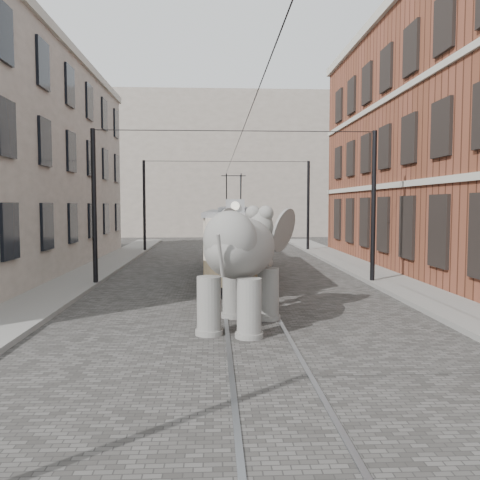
{
  "coord_description": "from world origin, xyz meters",
  "views": [
    {
      "loc": [
        -1.03,
        -13.81,
        3.15
      ],
      "look_at": [
        -0.28,
        1.18,
        2.1
      ],
      "focal_mm": 38.39,
      "sensor_mm": 36.0,
      "label": 1
    }
  ],
  "objects": [
    {
      "name": "distant_block",
      "position": [
        0.0,
        40.0,
        7.0
      ],
      "size": [
        28.0,
        10.0,
        14.0
      ],
      "primitive_type": "cube",
      "color": "gray",
      "rests_on": "ground"
    },
    {
      "name": "ground",
      "position": [
        0.0,
        0.0,
        0.0
      ],
      "size": [
        120.0,
        120.0,
        0.0
      ],
      "primitive_type": "plane",
      "color": "#494643"
    },
    {
      "name": "tram_rails",
      "position": [
        0.0,
        0.0,
        0.01
      ],
      "size": [
        1.54,
        80.0,
        0.02
      ],
      "primitive_type": null,
      "color": "slate",
      "rests_on": "ground"
    },
    {
      "name": "catenary",
      "position": [
        -0.2,
        5.0,
        3.0
      ],
      "size": [
        11.0,
        30.2,
        6.0
      ],
      "primitive_type": null,
      "color": "black",
      "rests_on": "ground"
    },
    {
      "name": "tram",
      "position": [
        -0.19,
        8.47,
        2.21
      ],
      "size": [
        2.61,
        11.2,
        4.42
      ],
      "primitive_type": null,
      "rotation": [
        0.0,
        0.0,
        -0.03
      ],
      "color": "#C2B39D",
      "rests_on": "ground"
    },
    {
      "name": "sidewalk_right",
      "position": [
        6.0,
        0.0,
        0.07
      ],
      "size": [
        2.0,
        60.0,
        0.15
      ],
      "primitive_type": "cube",
      "color": "slate",
      "rests_on": "ground"
    },
    {
      "name": "sidewalk_left",
      "position": [
        -6.5,
        0.0,
        0.07
      ],
      "size": [
        2.0,
        60.0,
        0.15
      ],
      "primitive_type": "cube",
      "color": "slate",
      "rests_on": "ground"
    },
    {
      "name": "elephant",
      "position": [
        -0.36,
        -0.79,
        1.57
      ],
      "size": [
        4.35,
        5.78,
        3.14
      ],
      "primitive_type": null,
      "rotation": [
        0.0,
        0.0,
        -0.33
      ],
      "color": "slate",
      "rests_on": "ground"
    }
  ]
}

